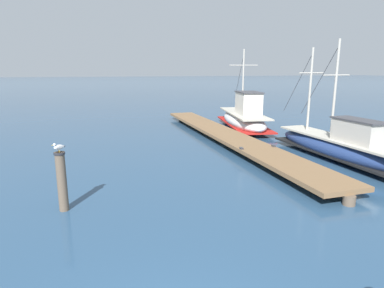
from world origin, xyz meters
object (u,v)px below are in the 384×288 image
(fishing_boat_0, at_px, (244,118))
(mooring_piling, at_px, (62,181))
(perched_seagull, at_px, (59,147))
(fishing_boat_1, at_px, (338,146))

(fishing_boat_0, xyz_separation_m, mooring_piling, (-10.85, -10.27, 0.13))
(mooring_piling, distance_m, perched_seagull, 0.95)
(fishing_boat_0, relative_size, fishing_boat_1, 0.98)
(fishing_boat_0, height_order, mooring_piling, fishing_boat_0)
(fishing_boat_0, bearing_deg, perched_seagull, -136.57)
(perched_seagull, bearing_deg, mooring_piling, -145.61)
(fishing_boat_1, distance_m, perched_seagull, 11.36)
(fishing_boat_1, bearing_deg, fishing_boat_0, 91.98)
(fishing_boat_1, height_order, perched_seagull, fishing_boat_1)
(fishing_boat_1, relative_size, perched_seagull, 23.17)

